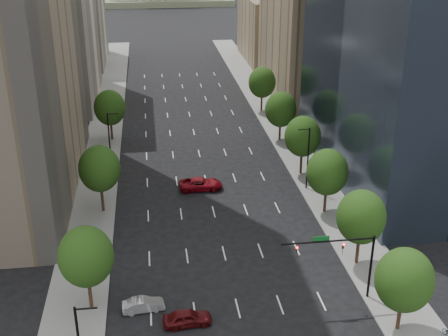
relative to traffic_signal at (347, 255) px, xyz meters
name	(u,v)px	position (x,y,z in m)	size (l,w,h in m)	color
sidewalk_left	(96,185)	(-26.03, 30.00, -5.10)	(6.00, 200.00, 0.15)	slate
sidewalk_right	(310,173)	(4.97, 30.00, -5.10)	(6.00, 200.00, 0.15)	slate
midrise_cream_left	(54,13)	(-35.53, 73.00, 12.33)	(14.00, 30.00, 35.00)	beige
filler_left	(75,27)	(-35.53, 106.00, 3.83)	(14.00, 26.00, 18.00)	beige
parking_tan_right	(307,23)	(14.47, 70.00, 9.83)	(14.00, 30.00, 30.00)	#8C7759
filler_right	(272,29)	(14.47, 103.00, 2.83)	(14.00, 26.00, 16.00)	#8C7759
tree_right_0	(404,280)	(3.47, -5.00, 0.22)	(5.20, 5.20, 8.39)	#382316
tree_right_1	(361,217)	(3.47, 6.00, 0.58)	(5.20, 5.20, 8.75)	#382316
tree_right_2	(327,172)	(3.47, 18.00, 0.43)	(5.20, 5.20, 8.61)	#382316
tree_right_3	(303,136)	(3.47, 30.00, 0.72)	(5.20, 5.20, 8.89)	#382316
tree_right_4	(281,109)	(3.47, 44.00, 0.29)	(5.20, 5.20, 8.46)	#382316
tree_right_5	(262,82)	(3.47, 60.00, 0.58)	(5.20, 5.20, 8.75)	#382316
tree_left_0	(86,257)	(-24.53, 2.00, 0.58)	(5.20, 5.20, 8.75)	#382316
tree_left_1	(100,169)	(-24.53, 22.00, 0.79)	(5.20, 5.20, 8.97)	#382316
tree_left_2	(110,108)	(-24.53, 48.00, 0.50)	(5.20, 5.20, 8.68)	#382316
streetlight_rn	(308,157)	(2.91, 25.00, -0.33)	(1.70, 0.20, 9.00)	black
streetlight_ln	(110,140)	(-23.96, 35.00, -0.33)	(1.70, 0.20, 9.00)	black
traffic_signal	(347,255)	(0.00, 0.00, 0.00)	(9.12, 0.40, 7.38)	black
car_maroon	(187,318)	(-15.53, -1.79, -4.40)	(1.82, 4.52, 1.54)	#4A0C0E
car_silver	(143,305)	(-19.53, 0.88, -4.51)	(1.40, 4.02, 1.32)	#A4A5A9
car_red_far	(201,184)	(-11.52, 26.79, -4.34)	(2.75, 5.96, 1.66)	maroon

